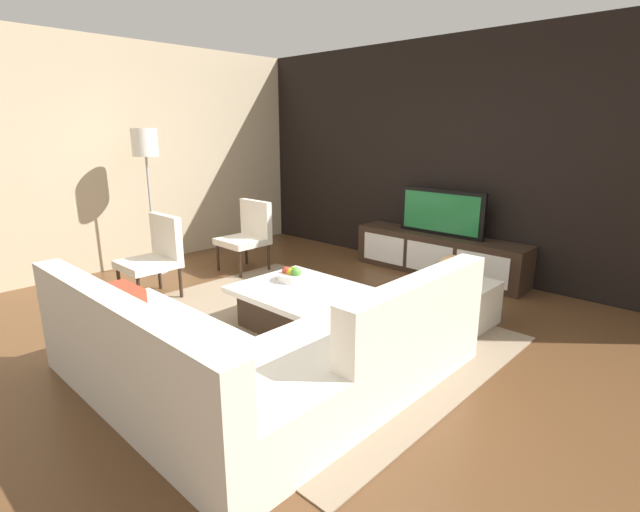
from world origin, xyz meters
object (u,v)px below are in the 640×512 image
accent_chair_near (156,252)px  floor_lamp (146,153)px  fruit_bowl (292,275)px  ottoman (449,303)px  decorative_ball (452,269)px  television (441,212)px  coffee_table (298,306)px  sectional_couch (259,355)px  media_console (438,255)px  accent_chair_far (248,232)px

accent_chair_near → floor_lamp: bearing=148.1°
fruit_bowl → ottoman: bearing=38.9°
accent_chair_near → decorative_ball: accent_chair_near is taller
television → decorative_ball: bearing=-56.4°
accent_chair_near → fruit_bowl: bearing=14.8°
accent_chair_near → television: bearing=51.5°
coffee_table → floor_lamp: (-2.51, -0.05, 1.27)m
accent_chair_near → ottoman: 3.02m
accent_chair_near → floor_lamp: (-0.84, 0.41, 0.98)m
ottoman → floor_lamp: bearing=-163.0°
sectional_couch → accent_chair_near: accent_chair_near is taller
decorative_ball → accent_chair_near: bearing=-150.7°
ottoman → decorative_ball: (0.00, 0.00, 0.33)m
decorative_ball → sectional_couch: bearing=-100.0°
decorative_ball → fruit_bowl: bearing=-141.1°
floor_lamp → television: bearing=41.9°
floor_lamp → ottoman: floor_lamp is taller
television → decorative_ball: television is taller
floor_lamp → fruit_bowl: (2.34, 0.15, -1.03)m
media_console → accent_chair_near: bearing=-122.7°
media_console → coffee_table: size_ratio=2.11×
accent_chair_far → decorative_ball: size_ratio=3.41×
television → sectional_couch: (0.51, -3.25, -0.49)m
ottoman → media_console: bearing=123.6°
coffee_table → ottoman: bearing=46.7°
media_console → ottoman: (0.85, -1.29, -0.05)m
sectional_couch → coffee_table: 1.13m
fruit_bowl → accent_chair_far: bearing=154.9°
sectional_couch → ottoman: 2.00m
television → coffee_table: 2.37m
accent_chair_far → decorative_ball: accent_chair_far is taller
coffee_table → decorative_ball: size_ratio=4.03×
accent_chair_far → decorative_ball: 2.73m
decorative_ball → television: bearing=123.6°
floor_lamp → accent_chair_far: size_ratio=2.01×
accent_chair_near → accent_chair_far: 1.31m
ottoman → fruit_bowl: fruit_bowl is taller
sectional_couch → coffee_table: size_ratio=2.31×
sectional_couch → coffee_table: bearing=122.4°
accent_chair_far → decorative_ball: (2.73, 0.16, 0.04)m
sectional_couch → accent_chair_far: (-2.38, 1.80, 0.21)m
floor_lamp → accent_chair_far: bearing=50.4°
accent_chair_far → ottoman: bearing=6.2°
coffee_table → accent_chair_far: accent_chair_far is taller
floor_lamp → fruit_bowl: size_ratio=6.25×
television → accent_chair_near: bearing=-122.7°
sectional_couch → fruit_bowl: sectional_couch is taller
sectional_couch → floor_lamp: 3.46m
media_console → fruit_bowl: 2.22m
television → sectional_couch: television is taller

